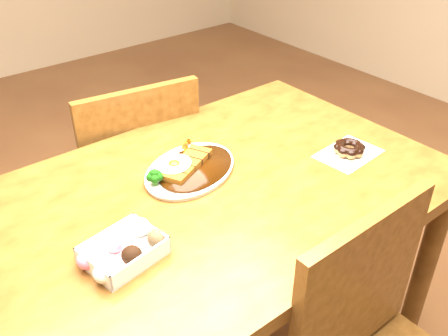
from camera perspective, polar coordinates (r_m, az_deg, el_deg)
table at (r=1.34m, az=-0.73°, el=-5.58°), size 1.20×0.80×0.75m
chair_far at (r=1.82m, az=-10.25°, el=-1.11°), size 0.48×0.48×0.87m
katsu_curry_plate at (r=1.32m, az=-4.13°, el=-0.01°), size 0.34×0.29×0.06m
donut_box at (r=1.08m, az=-11.43°, el=-9.14°), size 0.19×0.15×0.05m
pon_de_ring at (r=1.44m, az=14.12°, el=2.16°), size 0.19×0.14×0.03m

